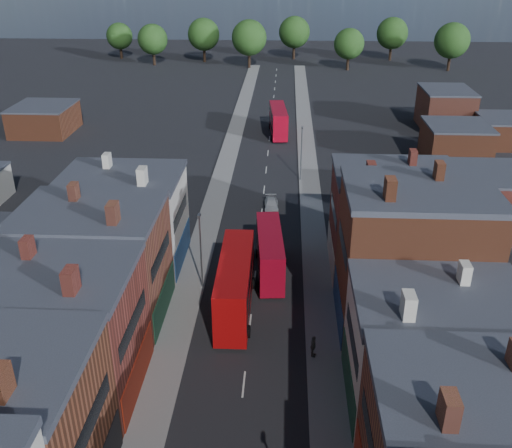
# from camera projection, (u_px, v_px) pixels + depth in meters

# --- Properties ---
(pavement_west) EXTENTS (3.00, 200.00, 0.12)m
(pavement_west) POSITION_uv_depth(u_px,v_px,m) (213.00, 206.00, 75.64)
(pavement_west) COLOR gray
(pavement_west) RESTS_ON ground
(pavement_east) EXTENTS (3.00, 200.00, 0.12)m
(pavement_east) POSITION_uv_depth(u_px,v_px,m) (312.00, 208.00, 75.02)
(pavement_east) COLOR gray
(pavement_east) RESTS_ON ground
(lamp_post_2) EXTENTS (0.25, 0.70, 8.12)m
(lamp_post_2) POSITION_uv_depth(u_px,v_px,m) (201.00, 246.00, 55.58)
(lamp_post_2) COLOR slate
(lamp_post_2) RESTS_ON ground
(lamp_post_3) EXTENTS (0.25, 0.70, 8.12)m
(lamp_post_3) POSITION_uv_depth(u_px,v_px,m) (301.00, 150.00, 82.03)
(lamp_post_3) COLOR slate
(lamp_post_3) RESTS_ON ground
(bus_0) EXTENTS (3.28, 12.60, 5.43)m
(bus_0) POSITION_uv_depth(u_px,v_px,m) (235.00, 284.00, 52.67)
(bus_0) COLOR #AF0A0A
(bus_0) RESTS_ON ground
(bus_1) EXTENTS (3.37, 10.89, 4.63)m
(bus_1) POSITION_uv_depth(u_px,v_px,m) (270.00, 252.00, 59.07)
(bus_1) COLOR #B00A20
(bus_1) RESTS_ON ground
(bus_2) EXTENTS (3.66, 11.71, 4.98)m
(bus_2) POSITION_uv_depth(u_px,v_px,m) (278.00, 120.00, 103.33)
(bus_2) COLOR #9F071A
(bus_2) RESTS_ON ground
(car_2) EXTENTS (2.47, 4.43, 1.17)m
(car_2) POSITION_uv_depth(u_px,v_px,m) (241.00, 257.00, 62.10)
(car_2) COLOR black
(car_2) RESTS_ON ground
(car_3) EXTENTS (2.01, 4.44, 1.26)m
(car_3) POSITION_uv_depth(u_px,v_px,m) (271.00, 204.00, 74.69)
(car_3) COLOR silver
(car_3) RESTS_ON ground
(ped_3) EXTENTS (0.79, 1.24, 1.96)m
(ped_3) POSITION_uv_depth(u_px,v_px,m) (313.00, 346.00, 47.35)
(ped_3) COLOR #57534B
(ped_3) RESTS_ON pavement_east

